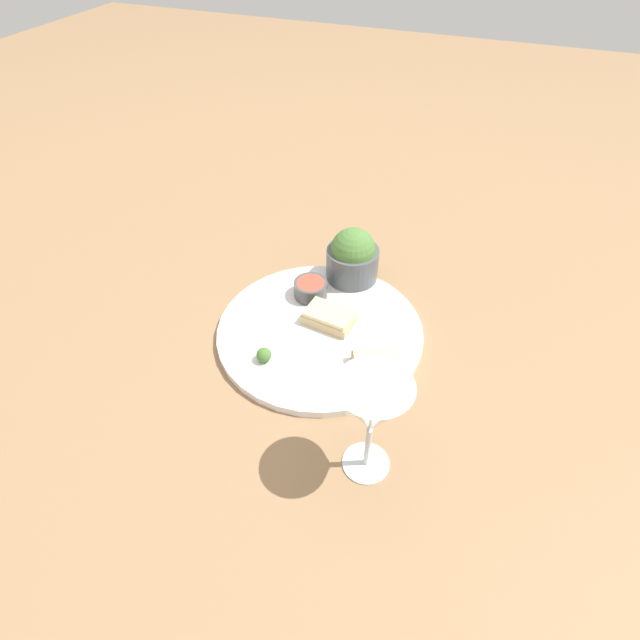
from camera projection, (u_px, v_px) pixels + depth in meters
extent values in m
plane|color=#93704C|center=(320.00, 334.00, 0.87)|extent=(4.00, 4.00, 0.00)
cylinder|color=white|center=(320.00, 331.00, 0.87)|extent=(0.36, 0.36, 0.01)
cylinder|color=#4C5156|center=(352.00, 264.00, 0.95)|extent=(0.10, 0.10, 0.06)
sphere|color=#4C7A38|center=(353.00, 250.00, 0.93)|extent=(0.08, 0.08, 0.08)
cylinder|color=#4C4C4C|center=(311.00, 289.00, 0.92)|extent=(0.06, 0.06, 0.03)
cylinder|color=#D14C38|center=(311.00, 284.00, 0.91)|extent=(0.05, 0.05, 0.01)
cube|color=#D1B27F|center=(329.00, 319.00, 0.87)|extent=(0.09, 0.06, 0.02)
cube|color=beige|center=(329.00, 313.00, 0.86)|extent=(0.09, 0.06, 0.01)
cube|color=#D1B27F|center=(377.00, 366.00, 0.79)|extent=(0.09, 0.08, 0.02)
cube|color=beige|center=(378.00, 360.00, 0.78)|extent=(0.09, 0.08, 0.01)
cylinder|color=silver|center=(366.00, 462.00, 0.69)|extent=(0.07, 0.07, 0.01)
cylinder|color=silver|center=(368.00, 446.00, 0.66)|extent=(0.01, 0.01, 0.08)
cone|color=silver|center=(372.00, 409.00, 0.60)|extent=(0.10, 0.10, 0.09)
sphere|color=#477533|center=(264.00, 355.00, 0.80)|extent=(0.02, 0.02, 0.02)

